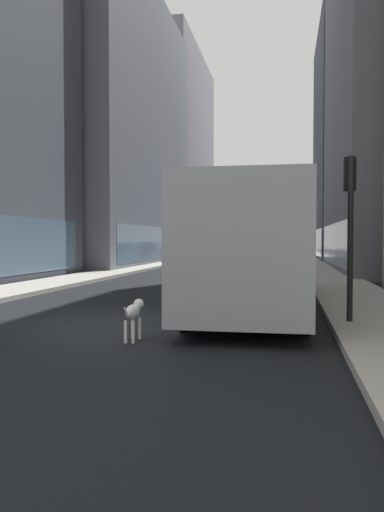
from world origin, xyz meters
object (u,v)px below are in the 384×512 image
Objects in this scene: car_red_coupe at (215,251)px; transit_bus at (257,242)px; car_black_suv at (272,258)px; dalmatian_dog at (134,312)px; car_blue_hatchback at (199,254)px; traffic_light_near at (350,211)px.

transit_bus is at bearing -80.02° from car_red_coupe.
dalmatian_dog is at bearing -95.58° from car_black_suv.
car_red_coupe and car_blue_hatchback have the same top height.
transit_bus is at bearing -90.00° from car_black_suv.
car_blue_hatchback is (-5.60, 9.03, -0.00)m from car_black_suv.
dalmatian_dog is 0.28× the size of traffic_light_near.
traffic_light_near reaches higher than dalmatian_dog.
dalmatian_dog is (3.68, -28.71, -0.31)m from car_blue_hatchback.
traffic_light_near is (7.70, -26.61, 1.61)m from car_blue_hatchback.
transit_bus is 3.84m from traffic_light_near.
traffic_light_near is at bearing -73.86° from car_blue_hatchback.
car_red_coupe is (-5.60, 31.82, -0.95)m from transit_bus.
car_black_suv is 1.34× the size of traffic_light_near.
transit_bus is 14.46m from car_black_suv.
transit_bus is 24.14m from car_blue_hatchback.
traffic_light_near reaches higher than transit_bus.
transit_bus is 5.73m from dalmatian_dog.
car_red_coupe is 1.03× the size of car_black_suv.
car_blue_hatchback is (0.00, -8.36, -0.00)m from car_red_coupe.
traffic_light_near reaches higher than car_black_suv.
car_red_coupe is 18.27m from car_black_suv.
car_blue_hatchback is at bearing -90.00° from car_red_coupe.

